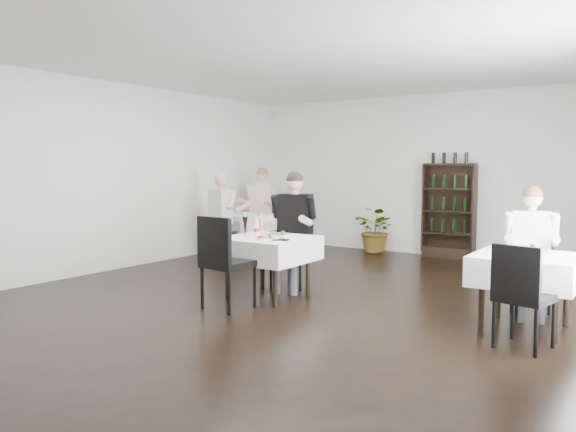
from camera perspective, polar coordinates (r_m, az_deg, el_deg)
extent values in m
plane|color=black|center=(7.05, -0.01, -8.55)|extent=(9.00, 9.00, 0.00)
plane|color=white|center=(6.99, -0.01, 16.13)|extent=(9.00, 9.00, 0.00)
plane|color=white|center=(10.88, 13.39, 4.07)|extent=(7.00, 0.00, 7.00)
plane|color=white|center=(9.28, -18.28, 3.81)|extent=(0.00, 9.00, 9.00)
cube|color=black|center=(10.63, 15.93, -3.59)|extent=(0.90, 0.28, 0.20)
cylinder|color=black|center=(7.08, -6.16, -5.58)|extent=(0.06, 0.06, 0.71)
cylinder|color=black|center=(7.65, -2.62, -4.77)|extent=(0.06, 0.06, 0.71)
cylinder|color=black|center=(6.64, -1.31, -6.25)|extent=(0.06, 0.06, 0.71)
cylinder|color=black|center=(7.24, 2.04, -5.32)|extent=(0.06, 0.06, 0.71)
cube|color=black|center=(7.09, -2.02, -2.48)|extent=(0.85, 0.85, 0.04)
cube|color=white|center=(7.10, -2.02, -3.36)|extent=(1.03, 1.03, 0.30)
cylinder|color=black|center=(10.51, -7.20, -2.13)|extent=(0.06, 0.06, 0.71)
cylinder|color=black|center=(11.02, -4.87, -1.77)|extent=(0.06, 0.06, 0.71)
cylinder|color=black|center=(10.08, -4.28, -2.41)|extent=(0.06, 0.06, 0.71)
cylinder|color=black|center=(10.61, -2.01, -2.02)|extent=(0.06, 0.06, 0.71)
cube|color=black|center=(10.51, -4.60, -0.05)|extent=(0.80, 0.80, 0.04)
cube|color=white|center=(10.52, -4.60, -0.64)|extent=(0.98, 0.98, 0.30)
cylinder|color=black|center=(5.97, 19.07, -7.81)|extent=(0.06, 0.06, 0.71)
cylinder|color=black|center=(6.62, 20.60, -6.62)|extent=(0.06, 0.06, 0.71)
cylinder|color=black|center=(5.84, 25.59, -8.31)|extent=(0.06, 0.06, 0.71)
cylinder|color=black|center=(6.50, 26.48, -7.03)|extent=(0.06, 0.06, 0.71)
cube|color=black|center=(6.16, 23.06, -4.01)|extent=(0.80, 0.80, 0.04)
cube|color=white|center=(6.18, 23.02, -5.02)|extent=(0.98, 0.98, 0.30)
imported|color=#286221|center=(10.97, 8.98, -1.38)|extent=(0.92, 0.84, 0.89)
cylinder|color=black|center=(7.61, -1.74, -5.74)|extent=(0.04, 0.04, 0.47)
cylinder|color=black|center=(7.99, -0.89, -5.22)|extent=(0.04, 0.04, 0.47)
cylinder|color=black|center=(7.50, 1.24, -5.90)|extent=(0.04, 0.04, 0.47)
cylinder|color=black|center=(7.89, 1.96, -5.36)|extent=(0.04, 0.04, 0.47)
cube|color=black|center=(7.70, 0.14, -3.62)|extent=(0.59, 0.59, 0.07)
cube|color=black|center=(7.87, 0.55, -1.42)|extent=(0.46, 0.20, 0.51)
cylinder|color=black|center=(6.65, -3.39, -7.19)|extent=(0.04, 0.04, 0.50)
cylinder|color=black|center=(6.34, -6.01, -7.82)|extent=(0.04, 0.04, 0.50)
cylinder|color=black|center=(6.94, -6.09, -6.70)|extent=(0.04, 0.04, 0.50)
cylinder|color=black|center=(6.64, -8.71, -7.26)|extent=(0.04, 0.04, 0.50)
cube|color=black|center=(6.58, -6.07, -4.84)|extent=(0.53, 0.53, 0.08)
cube|color=black|center=(6.38, -7.52, -2.52)|extent=(0.50, 0.09, 0.54)
cylinder|color=black|center=(10.92, -3.88, -2.57)|extent=(0.03, 0.03, 0.43)
cylinder|color=black|center=(11.15, -2.37, -2.41)|extent=(0.03, 0.03, 0.43)
cylinder|color=black|center=(10.63, -2.64, -2.78)|extent=(0.03, 0.03, 0.43)
cylinder|color=black|center=(10.87, -1.12, -2.60)|extent=(0.03, 0.03, 0.43)
cube|color=black|center=(10.86, -2.51, -1.32)|extent=(0.52, 0.52, 0.07)
cube|color=black|center=(10.96, -1.72, 0.06)|extent=(0.43, 0.15, 0.47)
cylinder|color=black|center=(10.05, -4.28, -3.31)|extent=(0.03, 0.03, 0.40)
cylinder|color=black|center=(9.87, -6.01, -3.47)|extent=(0.03, 0.03, 0.40)
cylinder|color=black|center=(10.35, -5.32, -3.08)|extent=(0.03, 0.03, 0.40)
cylinder|color=black|center=(10.17, -7.01, -3.23)|extent=(0.03, 0.03, 0.40)
cube|color=black|center=(10.08, -5.66, -1.99)|extent=(0.52, 0.52, 0.06)
cube|color=black|center=(9.96, -6.59, -0.71)|extent=(0.39, 0.18, 0.44)
cylinder|color=black|center=(6.51, 22.23, -8.03)|extent=(0.04, 0.04, 0.45)
cylinder|color=black|center=(6.89, 21.79, -7.30)|extent=(0.04, 0.04, 0.45)
cylinder|color=black|center=(6.57, 25.65, -8.02)|extent=(0.04, 0.04, 0.45)
cylinder|color=black|center=(6.95, 25.03, -7.31)|extent=(0.04, 0.04, 0.45)
cube|color=black|center=(6.68, 23.75, -5.52)|extent=(0.58, 0.58, 0.07)
cube|color=black|center=(6.84, 23.56, -3.03)|extent=(0.44, 0.20, 0.49)
cylinder|color=black|center=(5.74, 25.35, -9.94)|extent=(0.03, 0.03, 0.44)
cylinder|color=black|center=(5.40, 23.87, -10.83)|extent=(0.03, 0.03, 0.44)
cylinder|color=black|center=(5.88, 21.83, -9.46)|extent=(0.03, 0.03, 0.44)
cylinder|color=black|center=(5.54, 20.17, -10.28)|extent=(0.03, 0.03, 0.44)
cube|color=black|center=(5.58, 22.89, -7.65)|extent=(0.52, 0.52, 0.07)
cube|color=black|center=(5.35, 22.13, -5.34)|extent=(0.44, 0.14, 0.48)
cube|color=#45454D|center=(7.49, -0.61, -2.93)|extent=(0.26, 0.49, 0.15)
cylinder|color=#45454D|center=(7.37, -1.17, -5.81)|extent=(0.12, 0.12, 0.54)
cube|color=#45454D|center=(7.41, 0.98, -3.01)|extent=(0.26, 0.49, 0.15)
cylinder|color=#45454D|center=(7.29, 0.45, -5.92)|extent=(0.12, 0.12, 0.54)
cube|color=black|center=(7.61, 0.74, -0.04)|extent=(0.49, 0.34, 0.61)
cylinder|color=tan|center=(7.42, -1.89, -0.34)|extent=(0.16, 0.35, 0.17)
cylinder|color=tan|center=(7.24, 1.82, -0.47)|extent=(0.16, 0.35, 0.17)
sphere|color=tan|center=(7.56, 0.69, 3.45)|extent=(0.23, 0.23, 0.23)
sphere|color=black|center=(7.56, 0.69, 3.70)|extent=(0.23, 0.23, 0.23)
cube|color=#45454D|center=(10.94, -3.60, -0.34)|extent=(0.23, 0.49, 0.16)
cylinder|color=#45454D|center=(10.80, -4.11, -2.32)|extent=(0.12, 0.12, 0.56)
cube|color=#45454D|center=(10.83, -2.55, -0.39)|extent=(0.23, 0.49, 0.16)
cylinder|color=#45454D|center=(10.69, -3.05, -2.39)|extent=(0.12, 0.12, 0.56)
cube|color=beige|center=(11.05, -2.55, 1.66)|extent=(0.49, 0.31, 0.62)
cylinder|color=tan|center=(10.91, -4.51, 1.49)|extent=(0.14, 0.36, 0.18)
cylinder|color=tan|center=(10.66, -2.08, 1.42)|extent=(0.14, 0.36, 0.18)
sphere|color=tan|center=(11.01, -2.61, 4.13)|extent=(0.24, 0.24, 0.24)
sphere|color=olive|center=(11.01, -2.61, 4.31)|extent=(0.24, 0.24, 0.24)
cube|color=#45454D|center=(9.94, -5.55, -1.06)|extent=(0.26, 0.48, 0.15)
cylinder|color=#45454D|center=(10.10, -4.63, -2.91)|extent=(0.12, 0.12, 0.53)
cube|color=#45454D|center=(10.12, -6.25, -0.97)|extent=(0.26, 0.48, 0.15)
cylinder|color=#45454D|center=(10.27, -5.34, -2.78)|extent=(0.12, 0.12, 0.53)
cube|color=silver|center=(9.88, -6.90, 0.96)|extent=(0.48, 0.34, 0.59)
cylinder|color=tan|center=(9.85, -4.68, 0.84)|extent=(0.17, 0.35, 0.17)
cylinder|color=tan|center=(10.25, -6.32, 0.99)|extent=(0.17, 0.35, 0.17)
sphere|color=tan|center=(9.88, -6.82, 3.60)|extent=(0.23, 0.23, 0.23)
sphere|color=beige|center=(9.87, -6.82, 3.78)|extent=(0.23, 0.23, 0.23)
cube|color=#45454D|center=(6.66, 22.54, -4.81)|extent=(0.22, 0.44, 0.14)
cylinder|color=#45454D|center=(6.55, 22.45, -7.79)|extent=(0.11, 0.11, 0.49)
cube|color=#45454D|center=(6.67, 24.26, -4.86)|extent=(0.22, 0.44, 0.14)
cylinder|color=#45454D|center=(6.55, 24.22, -7.84)|extent=(0.11, 0.11, 0.49)
cube|color=silver|center=(6.81, 23.46, -1.83)|extent=(0.44, 0.30, 0.55)
cylinder|color=tan|center=(6.54, 21.49, -2.21)|extent=(0.14, 0.32, 0.16)
cylinder|color=tan|center=(6.55, 25.52, -2.34)|extent=(0.14, 0.32, 0.16)
sphere|color=tan|center=(6.75, 23.59, 1.69)|extent=(0.21, 0.21, 0.21)
sphere|color=brown|center=(6.75, 23.60, 1.95)|extent=(0.21, 0.21, 0.21)
cube|color=white|center=(7.18, -1.05, -1.98)|extent=(0.29, 0.29, 0.02)
cube|color=#532917|center=(7.18, -1.31, -1.83)|extent=(0.11, 0.11, 0.02)
sphere|color=#2C6D1D|center=(7.18, -0.53, -1.71)|extent=(0.05, 0.05, 0.05)
cube|color=olive|center=(7.13, -1.18, -1.91)|extent=(0.08, 0.07, 0.02)
cube|color=white|center=(6.86, -2.38, -2.32)|extent=(0.30, 0.30, 0.02)
cube|color=#532917|center=(6.86, -2.67, -2.15)|extent=(0.10, 0.09, 0.02)
sphere|color=#2C6D1D|center=(6.85, -1.81, -2.01)|extent=(0.06, 0.06, 0.06)
cube|color=olive|center=(6.80, -2.53, -2.24)|extent=(0.11, 0.10, 0.02)
cone|color=black|center=(7.20, -4.37, -1.07)|extent=(0.07, 0.07, 0.25)
cylinder|color=silver|center=(7.18, -4.38, 0.15)|extent=(0.02, 0.02, 0.06)
cone|color=gold|center=(7.29, -2.72, -1.05)|extent=(0.07, 0.07, 0.23)
cylinder|color=silver|center=(7.27, -2.73, 0.07)|extent=(0.02, 0.02, 0.06)
cylinder|color=silver|center=(7.15, -3.24, -1.28)|extent=(0.06, 0.06, 0.20)
cylinder|color=red|center=(7.15, -3.24, -1.40)|extent=(0.06, 0.06, 0.05)
cylinder|color=silver|center=(7.13, -3.24, -0.28)|extent=(0.02, 0.02, 0.05)
cube|color=black|center=(6.78, -0.76, -2.43)|extent=(0.24, 0.21, 0.01)
cylinder|color=silver|center=(6.79, -0.91, -2.33)|extent=(0.09, 0.21, 0.01)
cylinder|color=silver|center=(6.77, -0.60, -2.36)|extent=(0.10, 0.21, 0.01)
cylinder|color=black|center=(6.19, 23.56, -3.12)|extent=(0.05, 0.05, 0.10)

